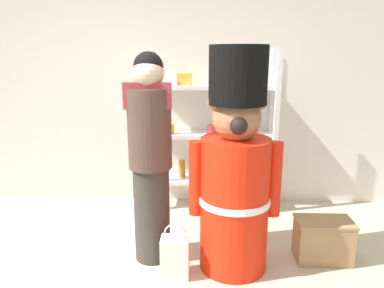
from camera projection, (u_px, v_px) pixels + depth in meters
The scene contains 6 objects.
back_wall at pixel (164, 88), 3.99m from camera, with size 6.40×0.12×2.60m, color silver.
merchandise_shelf at pixel (212, 131), 3.87m from camera, with size 1.36×0.35×1.71m.
teddy_bear_guard at pixel (235, 174), 2.73m from camera, with size 0.71×0.55×1.73m.
person_shopper at pixel (150, 155), 2.83m from camera, with size 0.36×0.34×1.69m.
shopping_bag at pixel (175, 257), 2.74m from camera, with size 0.21×0.16×0.44m.
display_crate at pixel (323, 240), 2.96m from camera, with size 0.46×0.27×0.35m.
Camera 1 is at (0.46, -1.81, 1.66)m, focal length 33.57 mm.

